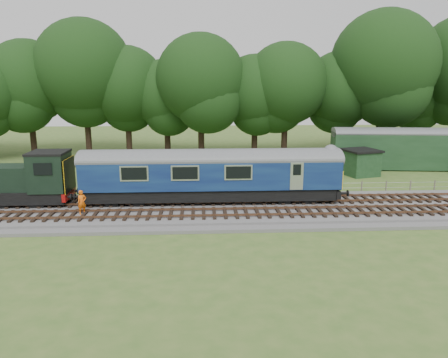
{
  "coord_description": "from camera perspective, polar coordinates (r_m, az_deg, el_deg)",
  "views": [
    {
      "loc": [
        -0.8,
        -28.8,
        8.79
      ],
      "look_at": [
        0.79,
        1.4,
        2.0
      ],
      "focal_mm": 35.0,
      "sensor_mm": 36.0,
      "label": 1
    }
  ],
  "objects": [
    {
      "name": "tree_line",
      "position": [
        51.56,
        -2.08,
        2.83
      ],
      "size": [
        70.0,
        8.0,
        18.0
      ],
      "primitive_type": null,
      "color": "black",
      "rests_on": "ground"
    },
    {
      "name": "track_south",
      "position": [
        28.47,
        -1.27,
        -4.46
      ],
      "size": [
        67.2,
        2.4,
        0.21
      ],
      "color": "black",
      "rests_on": "ballast"
    },
    {
      "name": "parked_coach",
      "position": [
        48.3,
        23.49,
        3.91
      ],
      "size": [
        16.37,
        4.59,
        4.13
      ],
      "rotation": [
        0.0,
        0.0,
        -0.11
      ],
      "color": "#18351A",
      "rests_on": "ground"
    },
    {
      "name": "dmu_railcar",
      "position": [
        30.84,
        -1.65,
        1.08
      ],
      "size": [
        18.05,
        2.86,
        3.88
      ],
      "color": "black",
      "rests_on": "ground"
    },
    {
      "name": "ground",
      "position": [
        30.12,
        -1.36,
        -4.32
      ],
      "size": [
        120.0,
        120.0,
        0.0
      ],
      "primitive_type": "plane",
      "color": "#3B5E22",
      "rests_on": "ground"
    },
    {
      "name": "ballast",
      "position": [
        30.07,
        -1.36,
        -4.0
      ],
      "size": [
        70.0,
        7.0,
        0.35
      ],
      "primitive_type": "cube",
      "color": "#4C4C4F",
      "rests_on": "ground"
    },
    {
      "name": "fence",
      "position": [
        34.45,
        -1.58,
        -2.13
      ],
      "size": [
        64.0,
        0.12,
        1.0
      ],
      "primitive_type": null,
      "color": "#6B6054",
      "rests_on": "ground"
    },
    {
      "name": "worker",
      "position": [
        29.69,
        -18.06,
        -2.9
      ],
      "size": [
        0.69,
        0.66,
        1.6
      ],
      "primitive_type": "imported",
      "rotation": [
        0.0,
        0.0,
        0.66
      ],
      "color": "#F9630D",
      "rests_on": "ballast"
    },
    {
      "name": "shunter_loco",
      "position": [
        33.67,
        -26.07,
        -0.33
      ],
      "size": [
        8.91,
        2.6,
        3.38
      ],
      "color": "black",
      "rests_on": "ground"
    },
    {
      "name": "shed",
      "position": [
        43.55,
        17.38,
        2.12
      ],
      "size": [
        3.76,
        3.76,
        2.49
      ],
      "rotation": [
        0.0,
        0.0,
        0.28
      ],
      "color": "#18351A",
      "rests_on": "ground"
    },
    {
      "name": "track_north",
      "position": [
        31.35,
        -1.44,
        -2.84
      ],
      "size": [
        67.2,
        2.4,
        0.21
      ],
      "color": "black",
      "rests_on": "ballast"
    }
  ]
}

